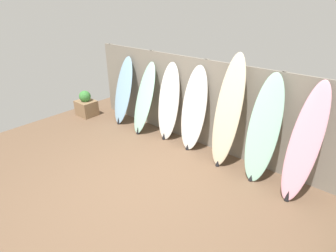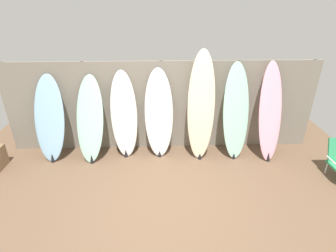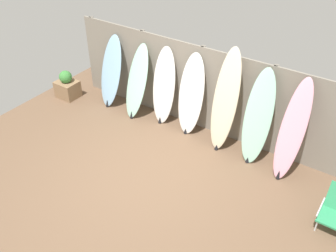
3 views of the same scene
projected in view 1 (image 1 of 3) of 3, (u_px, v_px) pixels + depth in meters
name	position (u px, v px, depth m)	size (l,w,h in m)	color
ground	(133.00, 188.00, 4.33)	(7.68, 7.68, 0.00)	brown
fence_back	(203.00, 104.00, 5.31)	(6.08, 0.11, 1.80)	gray
surfboard_skyblue_0	(123.00, 91.00, 6.36)	(0.63, 0.59, 1.61)	#8CB7D6
surfboard_seafoam_1	(144.00, 99.00, 5.89)	(0.59, 0.65, 1.60)	#9ED6BC
surfboard_white_2	(168.00, 103.00, 5.59)	(0.54, 0.45, 1.67)	white
surfboard_white_3	(194.00, 110.00, 5.19)	(0.56, 0.42, 1.70)	white
surfboard_cream_4	(228.00, 113.00, 4.59)	(0.55, 0.50, 2.05)	beige
surfboard_seafoam_5	(263.00, 130.00, 4.25)	(0.53, 0.50, 1.82)	#9ED6BC
surfboard_pink_6	(304.00, 144.00, 3.86)	(0.44, 0.64, 1.82)	pink
planter_box	(86.00, 105.00, 6.94)	(0.50, 0.42, 0.68)	#846647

